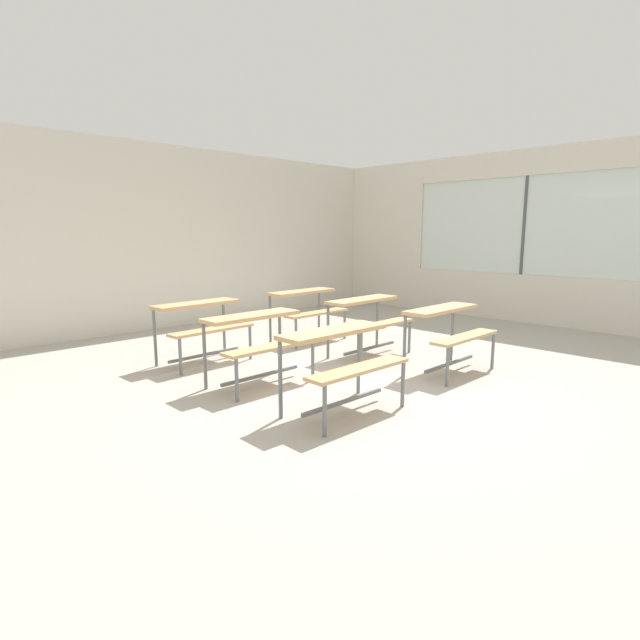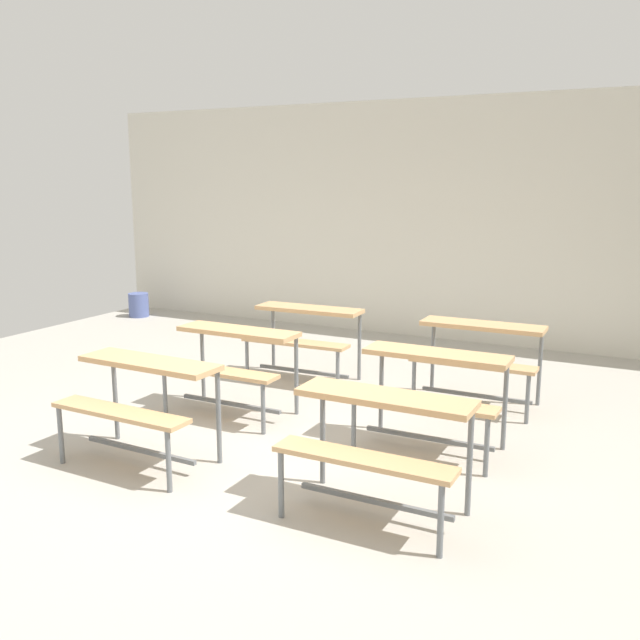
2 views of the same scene
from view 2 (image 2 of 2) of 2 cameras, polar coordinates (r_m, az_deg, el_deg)
name	(u,v)px [view 2 (image 2 of 2)]	position (r m, az deg, el deg)	size (l,w,h in m)	color
ground	(248,462)	(5.27, -5.93, -11.49)	(10.00, 9.00, 0.05)	#ADA89E
wall_back	(441,221)	(8.97, 9.89, 7.98)	(10.00, 0.12, 3.00)	silver
desk_bench_r0c0	(140,387)	(5.16, -14.52, -5.37)	(1.11, 0.61, 0.74)	tan
desk_bench_r0c1	(378,427)	(4.24, 4.75, -8.75)	(1.10, 0.59, 0.74)	tan
desk_bench_r1c0	(232,351)	(6.06, -7.26, -2.57)	(1.10, 0.59, 0.74)	tan
desk_bench_r1c1	(432,378)	(5.28, 9.13, -4.73)	(1.11, 0.60, 0.74)	tan
desk_bench_r2c0	(304,326)	(7.03, -1.28, -0.51)	(1.12, 0.63, 0.74)	tan
desk_bench_r2c1	(479,345)	(6.40, 12.88, -2.00)	(1.11, 0.60, 0.74)	tan
trash_bin	(139,305)	(10.72, -14.62, 1.20)	(0.29, 0.29, 0.35)	#51609E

